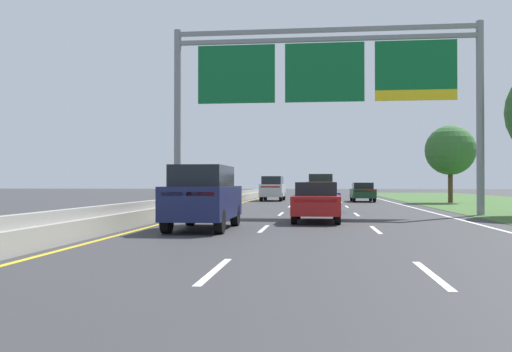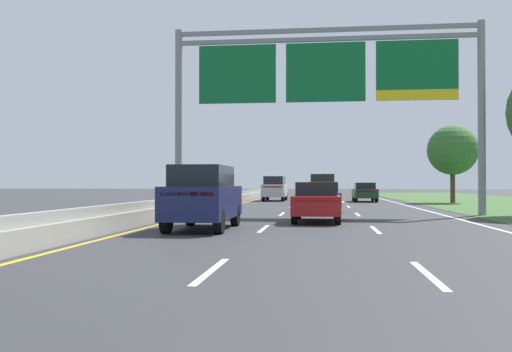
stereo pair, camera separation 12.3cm
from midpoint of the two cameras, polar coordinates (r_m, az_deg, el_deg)
ground_plane at (r=34.16m, az=6.28°, el=-3.30°), size 220.00×220.00×0.00m
lane_striping at (r=33.71m, az=6.28°, el=-3.33°), size 11.96×106.00×0.01m
median_barrier_concrete at (r=34.78m, az=-4.67°, el=-2.67°), size 0.60×110.00×0.85m
overhead_sign_gantry at (r=27.75m, az=6.89°, el=9.71°), size 15.06×0.42×9.27m
pickup_truck_gold at (r=40.94m, az=6.55°, el=-1.37°), size 2.10×5.43×2.20m
car_blue_centre_lane_sedan at (r=29.75m, az=6.56°, el=-2.11°), size 1.87×4.42×1.57m
car_darkgreen_right_lane_sedan at (r=46.59m, az=10.78°, el=-1.59°), size 1.84×4.41×1.57m
car_red_centre_lane_sedan at (r=22.26m, az=6.03°, el=-2.58°), size 1.86×4.42×1.57m
car_silver_left_lane_suv at (r=48.06m, az=1.66°, el=-1.25°), size 1.96×4.73×2.11m
car_navy_left_lane_suv at (r=18.54m, az=-5.59°, el=-2.08°), size 1.90×4.70×2.11m
roadside_tree_far at (r=45.41m, az=19.19°, el=2.49°), size 3.83×3.83×5.98m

